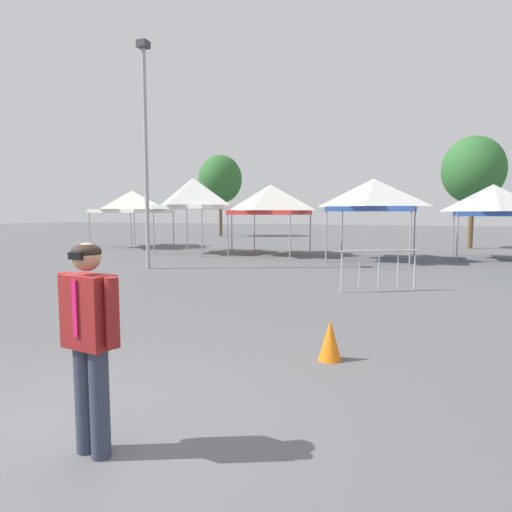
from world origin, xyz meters
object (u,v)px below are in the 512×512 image
canopy_tent_behind_left (271,200)px  tree_behind_tents_right (220,179)px  person_foreground (89,334)px  canopy_tent_far_left (132,202)px  traffic_cone_lot_center (330,340)px  canopy_tent_right_of_center (193,194)px  tree_behind_tents_left (473,170)px  crowd_barrier_near_person (379,262)px  canopy_tent_left_of_center (373,195)px  light_pole_opposite_side (146,141)px  canopy_tent_far_right (493,200)px

canopy_tent_behind_left → tree_behind_tents_right: bearing=124.9°
canopy_tent_behind_left → person_foreground: 17.73m
canopy_tent_far_left → tree_behind_tents_right: (-0.78, 12.89, 2.21)m
traffic_cone_lot_center → canopy_tent_right_of_center: bearing=126.7°
canopy_tent_far_left → traffic_cone_lot_center: 21.77m
tree_behind_tents_right → canopy_tent_far_left: bearing=-86.5°
person_foreground → tree_behind_tents_right: bearing=115.2°
canopy_tent_behind_left → tree_behind_tents_left: size_ratio=0.53×
canopy_tent_right_of_center → person_foreground: bearing=-62.2°
person_foreground → tree_behind_tents_right: tree_behind_tents_right is taller
traffic_cone_lot_center → crowd_barrier_near_person: bearing=90.5°
canopy_tent_far_left → tree_behind_tents_right: 13.10m
traffic_cone_lot_center → tree_behind_tents_right: bearing=119.6°
canopy_tent_far_left → tree_behind_tents_left: bearing=19.4°
person_foreground → crowd_barrier_near_person: 8.89m
canopy_tent_behind_left → traffic_cone_lot_center: (6.09, -13.90, -2.35)m
canopy_tent_left_of_center → traffic_cone_lot_center: canopy_tent_left_of_center is taller
person_foreground → tree_behind_tents_left: (4.33, 24.85, 3.34)m
canopy_tent_far_left → traffic_cone_lot_center: bearing=-45.1°
person_foreground → crowd_barrier_near_person: size_ratio=0.99×
tree_behind_tents_right → traffic_cone_lot_center: tree_behind_tents_right is taller
person_foreground → tree_behind_tents_right: 34.81m
light_pole_opposite_side → tree_behind_tents_right: bearing=110.3°
canopy_tent_far_left → canopy_tent_right_of_center: bearing=-20.0°
canopy_tent_left_of_center → crowd_barrier_near_person: 8.01m
canopy_tent_far_left → canopy_tent_right_of_center: size_ratio=1.02×
person_foreground → light_pole_opposite_side: size_ratio=0.23×
canopy_tent_far_right → traffic_cone_lot_center: (-3.43, -15.42, -2.26)m
tree_behind_tents_left → crowd_barrier_near_person: bearing=-100.8°
canopy_tent_right_of_center → tree_behind_tents_right: (-6.05, 14.80, 1.90)m
canopy_tent_far_right → traffic_cone_lot_center: canopy_tent_far_right is taller
canopy_tent_far_left → light_pole_opposite_side: bearing=-49.1°
canopy_tent_right_of_center → person_foreground: canopy_tent_right_of_center is taller
canopy_tent_far_right → tree_behind_tents_right: bearing=146.7°
crowd_barrier_near_person → traffic_cone_lot_center: (0.05, -5.70, -0.47)m
canopy_tent_behind_left → canopy_tent_far_right: bearing=9.0°
canopy_tent_far_left → crowd_barrier_near_person: bearing=-32.3°
canopy_tent_far_left → canopy_tent_behind_left: bearing=-8.8°
canopy_tent_right_of_center → tree_behind_tents_right: bearing=112.2°
canopy_tent_far_left → traffic_cone_lot_center: canopy_tent_far_left is taller
canopy_tent_left_of_center → traffic_cone_lot_center: size_ratio=6.10×
canopy_tent_behind_left → canopy_tent_left_of_center: 4.87m
canopy_tent_behind_left → canopy_tent_left_of_center: bearing=-6.3°
light_pole_opposite_side → canopy_tent_left_of_center: bearing=40.9°
tree_behind_tents_left → tree_behind_tents_right: (-19.08, 6.44, 0.48)m
canopy_tent_far_left → light_pole_opposite_side: size_ratio=0.48×
tree_behind_tents_left → crowd_barrier_near_person: size_ratio=3.46×
canopy_tent_far_left → canopy_tent_right_of_center: 5.61m
canopy_tent_left_of_center → crowd_barrier_near_person: size_ratio=1.91×
canopy_tent_right_of_center → tree_behind_tents_left: tree_behind_tents_left is taller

